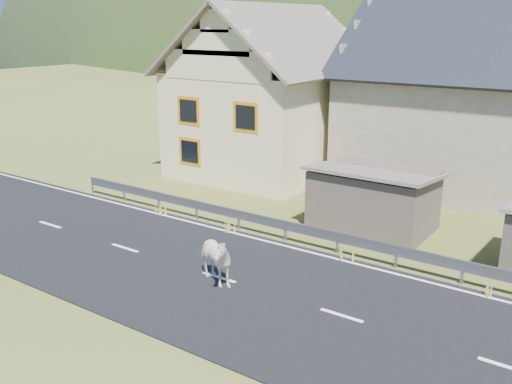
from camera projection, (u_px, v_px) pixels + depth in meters
The scene contains 9 objects.
ground at pixel (341, 317), 14.68m from camera, with size 160.00×160.00×0.00m, color #384214.
road at pixel (342, 316), 14.68m from camera, with size 60.00×7.00×0.04m, color black.
lane_markings at pixel (342, 315), 14.67m from camera, with size 60.00×6.60×0.01m, color silver.
guardrail at pixel (396, 251), 17.42m from camera, with size 28.10×0.09×0.75m.
shed_left at pixel (374, 200), 20.58m from camera, with size 4.30×3.30×2.40m, color brown.
house_cream at pixel (272, 83), 28.33m from camera, with size 7.80×9.80×8.30m.
house_stone_a at pixel (475, 83), 25.71m from camera, with size 10.80×9.80×8.90m.
conifer_patch at pixel (342, 27), 129.58m from camera, with size 76.00×50.00×28.00m, color black.
horse at pixel (212, 258), 16.33m from camera, with size 1.78×0.81×1.51m, color white.
Camera 1 is at (5.65, -12.06, 7.31)m, focal length 40.00 mm.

